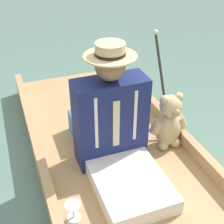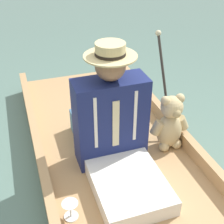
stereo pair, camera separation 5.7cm
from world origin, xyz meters
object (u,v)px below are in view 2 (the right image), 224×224
object	(u,v)px
wine_glass	(70,207)
walking_cane	(164,77)
seated_person	(115,131)
teddy_bear	(170,124)

from	to	relation	value
wine_glass	walking_cane	size ratio (longest dim) A/B	0.14
seated_person	walking_cane	size ratio (longest dim) A/B	1.12
seated_person	walking_cane	xyz separation A→B (m)	(-0.50, -0.33, 0.15)
walking_cane	teddy_bear	bearing A→B (deg)	78.27
wine_glass	teddy_bear	bearing A→B (deg)	-153.84
teddy_bear	walking_cane	size ratio (longest dim) A/B	0.57
walking_cane	wine_glass	bearing A→B (deg)	37.08
wine_glass	walking_cane	distance (m)	1.16
teddy_bear	wine_glass	world-z (taller)	teddy_bear
seated_person	teddy_bear	distance (m)	0.46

